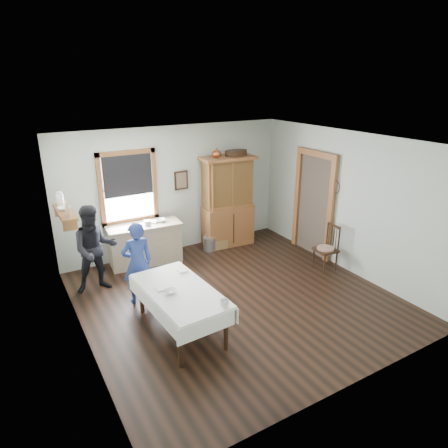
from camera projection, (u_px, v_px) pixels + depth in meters
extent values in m
cube|color=black|center=(236.00, 298.00, 6.94)|extent=(5.00, 5.00, 0.01)
cube|color=silver|center=(237.00, 142.00, 6.01)|extent=(5.00, 5.00, 0.01)
cube|color=#B8C0B2|center=(174.00, 190.00, 8.50)|extent=(5.00, 0.01, 2.70)
cube|color=#B8C0B2|center=(355.00, 293.00, 4.45)|extent=(5.00, 0.01, 2.70)
cube|color=#B8C0B2|center=(77.00, 259.00, 5.30)|extent=(0.01, 5.00, 2.70)
cube|color=#B8C0B2|center=(347.00, 203.00, 7.66)|extent=(0.01, 5.00, 2.70)
cube|color=white|center=(128.00, 187.00, 7.95)|extent=(1.00, 0.02, 1.30)
cube|color=#9C5930|center=(126.00, 153.00, 7.69)|extent=(1.18, 0.06, 0.09)
cube|color=#9C5930|center=(131.00, 220.00, 8.17)|extent=(1.18, 0.06, 0.09)
cube|color=#9C5930|center=(101.00, 191.00, 7.67)|extent=(0.09, 0.06, 1.48)
cube|color=#9C5930|center=(154.00, 184.00, 8.19)|extent=(0.09, 0.06, 1.48)
cube|color=black|center=(128.00, 176.00, 7.83)|extent=(0.98, 0.03, 0.81)
cube|color=#4F4338|center=(314.00, 206.00, 8.44)|extent=(0.03, 0.90, 2.10)
cube|color=#9C5930|center=(330.00, 213.00, 8.01)|extent=(0.08, 0.12, 2.10)
cube|color=#9C5930|center=(297.00, 200.00, 8.84)|extent=(0.08, 0.12, 2.10)
cube|color=#9C5930|center=(317.00, 154.00, 8.04)|extent=(0.08, 1.14, 0.12)
cube|color=#9C5930|center=(65.00, 212.00, 6.50)|extent=(0.24, 1.00, 0.04)
cube|color=#9C5930|center=(70.00, 225.00, 6.21)|extent=(0.22, 0.03, 0.18)
cube|color=#9C5930|center=(61.00, 211.00, 6.86)|extent=(0.22, 0.03, 0.18)
cube|color=#C6B38A|center=(67.00, 209.00, 6.22)|extent=(0.03, 0.22, 0.24)
cylinder|color=white|center=(60.00, 199.00, 6.74)|extent=(0.12, 0.12, 0.22)
cube|color=#311C11|center=(181.00, 180.00, 8.47)|extent=(0.30, 0.04, 0.40)
torus|color=black|center=(335.00, 181.00, 7.75)|extent=(0.01, 0.27, 0.27)
cube|color=#C6B38A|center=(145.00, 244.00, 8.13)|extent=(1.51, 0.67, 0.84)
cube|color=#9C5930|center=(228.00, 202.00, 8.86)|extent=(1.23, 0.66, 2.02)
cube|color=white|center=(180.00, 310.00, 5.96)|extent=(1.01, 1.78, 0.69)
cube|color=#311C11|center=(326.00, 248.00, 7.84)|extent=(0.45, 0.45, 0.92)
cube|color=#9FA2A8|center=(210.00, 244.00, 8.82)|extent=(0.34, 0.34, 0.30)
cube|color=#9C7547|center=(218.00, 243.00, 8.94)|extent=(0.39, 0.29, 0.22)
imported|color=navy|center=(138.00, 266.00, 6.64)|extent=(0.49, 0.33, 1.32)
imported|color=black|center=(95.00, 252.00, 6.98)|extent=(0.76, 0.62, 1.47)
imported|color=white|center=(224.00, 303.00, 5.39)|extent=(0.17, 0.17, 0.10)
imported|color=white|center=(167.00, 293.00, 5.68)|extent=(0.10, 0.10, 0.08)
imported|color=white|center=(170.00, 291.00, 5.74)|extent=(0.21, 0.21, 0.05)
imported|color=#76614E|center=(150.00, 223.00, 8.04)|extent=(0.25, 0.26, 0.02)
imported|color=white|center=(160.00, 220.00, 8.12)|extent=(0.24, 0.24, 0.06)
imported|color=white|center=(64.00, 208.00, 6.53)|extent=(0.22, 0.22, 0.05)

